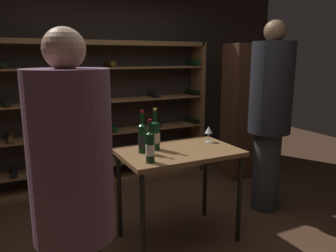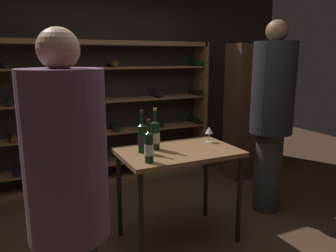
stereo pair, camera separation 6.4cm
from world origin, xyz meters
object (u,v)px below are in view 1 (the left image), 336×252
tasting_table (179,161)px  wine_bottle_black_capsule (142,138)px  person_guest_blue_shirt (73,195)px  wine_glass_stemmed_center (209,131)px  wine_bottle_red_label (155,135)px  person_guest_plum_blouse (270,109)px  display_cabinet (241,112)px  wine_rack (89,116)px  wine_bottle_green_slim (150,147)px

tasting_table → wine_bottle_black_capsule: (-0.33, 0.07, 0.24)m
tasting_table → person_guest_blue_shirt: (-1.11, -0.92, 0.24)m
wine_bottle_black_capsule → wine_glass_stemmed_center: (0.73, 0.05, -0.02)m
person_guest_blue_shirt → wine_bottle_red_label: bearing=109.6°
person_guest_plum_blouse → display_cabinet: bearing=37.9°
wine_rack → display_cabinet: (2.01, -0.61, -0.00)m
person_guest_plum_blouse → display_cabinet: size_ratio=1.11×
display_cabinet → wine_bottle_black_capsule: bearing=-151.5°
wine_rack → wine_glass_stemmed_center: (0.80, -1.61, 0.05)m
wine_rack → wine_bottle_red_label: wine_rack is taller
display_cabinet → wine_bottle_red_label: display_cabinet is taller
person_guest_blue_shirt → wine_bottle_black_capsule: 1.26m
person_guest_blue_shirt → wine_bottle_green_slim: (0.74, 0.70, -0.01)m
tasting_table → wine_bottle_red_label: bearing=148.2°
person_guest_plum_blouse → wine_bottle_black_capsule: 1.53m
tasting_table → person_guest_plum_blouse: person_guest_plum_blouse is taller
wine_glass_stemmed_center → wine_bottle_black_capsule: bearing=-176.1°
tasting_table → wine_glass_stemmed_center: wine_glass_stemmed_center is taller
tasting_table → person_guest_blue_shirt: size_ratio=0.58×
wine_bottle_green_slim → person_guest_blue_shirt: bearing=-136.4°
wine_rack → person_guest_blue_shirt: size_ratio=1.84×
wine_bottle_black_capsule → wine_rack: bearing=92.5°
wine_bottle_black_capsule → wine_bottle_red_label: wine_bottle_red_label is taller
wine_bottle_green_slim → wine_bottle_red_label: wine_bottle_red_label is taller
wine_bottle_black_capsule → wine_bottle_green_slim: (-0.05, -0.29, -0.00)m
person_guest_blue_shirt → wine_glass_stemmed_center: person_guest_blue_shirt is taller
wine_rack → wine_bottle_red_label: size_ratio=8.93×
display_cabinet → wine_bottle_red_label: size_ratio=4.95×
wine_rack → tasting_table: wine_rack is taller
wine_bottle_black_capsule → tasting_table: bearing=-12.5°
wine_bottle_red_label → tasting_table: bearing=-31.8°
display_cabinet → person_guest_plum_blouse: bearing=-112.5°
person_guest_plum_blouse → display_cabinet: 1.10m
wine_bottle_red_label → wine_rack: bearing=97.6°
tasting_table → person_guest_blue_shirt: person_guest_blue_shirt is taller
wine_bottle_green_slim → wine_bottle_red_label: 0.38m
tasting_table → wine_bottle_red_label: wine_bottle_red_label is taller
wine_rack → wine_bottle_black_capsule: 1.67m
display_cabinet → wine_bottle_green_slim: (-1.99, -1.34, 0.07)m
wine_rack → wine_bottle_green_slim: (0.02, -1.95, 0.07)m
wine_rack → wine_bottle_green_slim: size_ratio=9.65×
person_guest_plum_blouse → wine_bottle_black_capsule: size_ratio=5.49×
tasting_table → wine_bottle_red_label: (-0.18, 0.11, 0.24)m
person_guest_blue_shirt → wine_glass_stemmed_center: bearing=96.1°
person_guest_plum_blouse → wine_bottle_green_slim: person_guest_plum_blouse is taller
person_guest_plum_blouse → wine_bottle_red_label: bearing=151.1°
person_guest_blue_shirt → person_guest_plum_blouse: person_guest_plum_blouse is taller
display_cabinet → wine_rack: bearing=163.2°
person_guest_blue_shirt → wine_bottle_red_label: person_guest_blue_shirt is taller
wine_bottle_red_label → wine_bottle_green_slim: bearing=-120.7°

